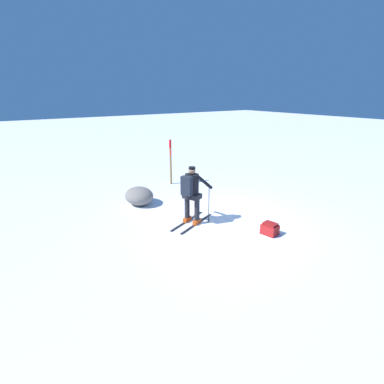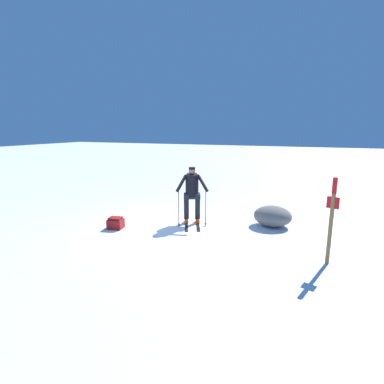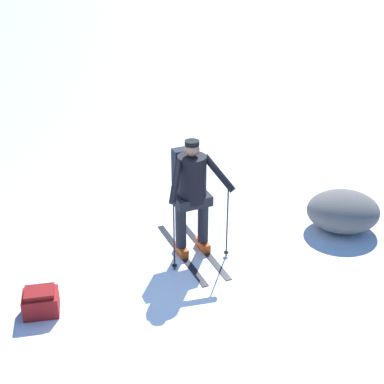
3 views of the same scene
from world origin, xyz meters
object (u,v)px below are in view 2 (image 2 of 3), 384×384
skier (192,191)px  dropped_backpack (116,223)px  rock_boulder (273,216)px  trail_marker (332,214)px

skier → dropped_backpack: (-1.79, -1.32, -0.83)m
dropped_backpack → rock_boulder: rock_boulder is taller
dropped_backpack → rock_boulder: bearing=25.1°
dropped_backpack → trail_marker: bearing=-1.9°
dropped_backpack → trail_marker: size_ratio=0.25×
trail_marker → skier: bearing=157.9°
dropped_backpack → skier: bearing=36.3°
skier → rock_boulder: skier is taller
skier → trail_marker: bearing=-22.1°
skier → rock_boulder: bearing=14.6°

